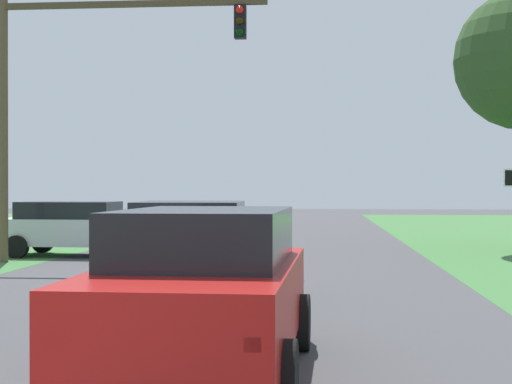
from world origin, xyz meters
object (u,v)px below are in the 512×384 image
Objects in this scene: red_suv_near at (204,287)px; pickup_truck_lead at (191,252)px; traffic_light at (71,79)px; crossing_suv_far at (75,227)px.

pickup_truck_lead is (-0.97, 4.81, -0.02)m from red_suv_near.
traffic_light reaches higher than pickup_truck_lead.
red_suv_near is 15.43m from crossing_suv_far.
pickup_truck_lead is at bearing -57.55° from traffic_light.
crossing_suv_far is at bearing 113.60° from red_suv_near.
crossing_suv_far is at bearing 105.68° from traffic_light.
traffic_light is at bearing -74.32° from crossing_suv_far.
pickup_truck_lead reaches higher than crossing_suv_far.
red_suv_near is 0.61× the size of traffic_light.
red_suv_near is 13.94m from traffic_light.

